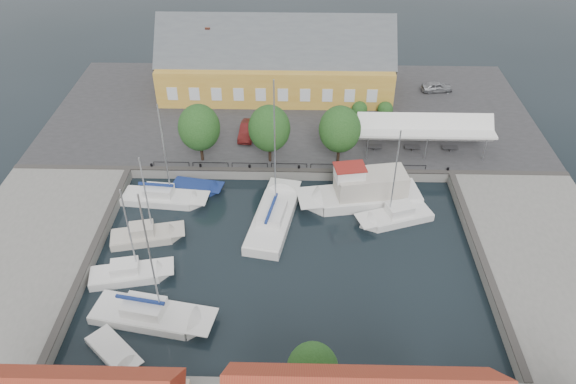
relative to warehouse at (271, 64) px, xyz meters
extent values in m
plane|color=black|center=(2.60, -28.36, -4.43)|extent=(140.00, 140.00, 0.00)
cube|color=#2D2D30|center=(2.60, -5.36, -3.93)|extent=(56.00, 26.00, 1.00)
cube|color=slate|center=(-19.40, -30.36, -3.93)|extent=(12.00, 24.00, 1.00)
cube|color=slate|center=(24.60, -30.36, -3.93)|extent=(12.00, 24.00, 1.00)
cube|color=#383533|center=(2.60, -18.06, -3.37)|extent=(56.00, 0.60, 0.12)
cube|color=#383533|center=(-13.70, -30.36, -3.37)|extent=(0.60, 24.00, 0.12)
cube|color=#383533|center=(18.90, -30.36, -3.37)|extent=(0.60, 24.00, 0.12)
cylinder|color=black|center=(-11.40, -17.76, -3.23)|extent=(0.24, 0.24, 0.40)
cylinder|color=black|center=(-6.40, -17.76, -3.23)|extent=(0.24, 0.24, 0.40)
cylinder|color=black|center=(-1.40, -17.76, -3.23)|extent=(0.24, 0.24, 0.40)
cylinder|color=black|center=(3.60, -17.76, -3.23)|extent=(0.24, 0.24, 0.40)
cylinder|color=black|center=(8.60, -17.76, -3.23)|extent=(0.24, 0.24, 0.40)
cylinder|color=black|center=(13.60, -17.76, -3.23)|extent=(0.24, 0.24, 0.40)
cylinder|color=black|center=(18.60, -17.76, -3.23)|extent=(0.24, 0.24, 0.40)
cube|color=gold|center=(0.60, -0.36, -1.18)|extent=(28.00, 10.00, 4.50)
cube|color=#474C51|center=(0.60, -0.36, 2.32)|extent=(28.56, 7.60, 7.60)
cube|color=gold|center=(-9.40, 5.64, -1.68)|extent=(6.00, 6.00, 3.50)
cube|color=brown|center=(-7.40, -0.36, 4.17)|extent=(0.60, 0.60, 1.20)
cube|color=white|center=(16.60, -13.86, -0.73)|extent=(14.00, 4.00, 0.25)
cylinder|color=silver|center=(10.60, -15.66, -2.08)|extent=(0.10, 0.10, 2.70)
cylinder|color=silver|center=(10.60, -12.06, -2.08)|extent=(0.10, 0.10, 2.70)
cylinder|color=silver|center=(16.60, -15.66, -2.08)|extent=(0.10, 0.10, 2.70)
cylinder|color=silver|center=(16.60, -12.06, -2.08)|extent=(0.10, 0.10, 2.70)
cylinder|color=silver|center=(22.60, -15.66, -2.08)|extent=(0.10, 0.10, 2.70)
cylinder|color=silver|center=(22.60, -12.06, -2.08)|extent=(0.10, 0.10, 2.70)
cylinder|color=black|center=(-6.40, -16.36, -2.38)|extent=(0.30, 0.30, 2.10)
ellipsoid|color=#1D4619|center=(-6.40, -16.36, 0.46)|extent=(4.20, 4.20, 4.83)
cylinder|color=black|center=(0.60, -16.36, -2.38)|extent=(0.30, 0.30, 2.10)
ellipsoid|color=#1D4619|center=(0.60, -16.36, 0.46)|extent=(4.20, 4.20, 4.83)
cylinder|color=black|center=(7.60, -16.36, -2.38)|extent=(0.30, 0.30, 2.10)
ellipsoid|color=#1D4619|center=(7.60, -16.36, 0.46)|extent=(4.20, 4.20, 4.83)
imported|color=#94969B|center=(20.77, -0.06, -2.77)|extent=(4.01, 1.96, 1.32)
imported|color=#511312|center=(-2.12, -11.46, -2.71)|extent=(1.86, 4.49, 1.45)
cube|color=white|center=(1.19, -25.67, -4.28)|extent=(4.75, 9.04, 1.50)
cube|color=white|center=(1.39, -24.61, -3.49)|extent=(4.95, 10.70, 0.08)
cube|color=white|center=(1.23, -25.46, -3.03)|extent=(2.79, 3.78, 0.90)
cylinder|color=silver|center=(1.50, -23.98, 2.91)|extent=(0.12, 0.12, 12.89)
cube|color=navy|center=(1.19, -25.67, -2.28)|extent=(1.01, 4.26, 0.22)
cube|color=white|center=(10.41, -21.60, -4.33)|extent=(10.03, 5.11, 1.80)
cube|color=white|center=(9.23, -21.80, -3.39)|extent=(11.89, 5.29, 0.08)
cube|color=beige|center=(10.41, -21.60, -2.33)|extent=(6.99, 4.09, 2.20)
cube|color=white|center=(8.29, -21.95, -0.93)|extent=(2.92, 2.38, 1.20)
cube|color=maroon|center=(8.29, -21.95, -0.28)|extent=(3.17, 2.53, 0.10)
cube|color=white|center=(13.01, -24.29, -4.38)|extent=(6.24, 4.20, 1.30)
cube|color=white|center=(12.33, -24.53, -3.69)|extent=(7.29, 4.49, 0.08)
cube|color=white|center=(12.87, -24.34, -3.23)|extent=(2.72, 2.32, 0.90)
cylinder|color=silver|center=(11.92, -24.67, 0.77)|extent=(0.12, 0.12, 9.00)
cube|color=white|center=(-9.93, -22.08, -4.38)|extent=(6.95, 3.06, 1.30)
cube|color=white|center=(-9.09, -22.16, -3.69)|extent=(8.28, 3.09, 0.08)
cube|color=white|center=(-9.76, -22.09, -3.23)|extent=(2.84, 1.90, 0.90)
cylinder|color=silver|center=(-8.59, -22.20, 1.19)|extent=(0.12, 0.12, 9.84)
cube|color=navy|center=(-9.93, -22.08, -2.48)|extent=(3.38, 0.54, 0.22)
cube|color=beige|center=(-10.21, -27.75, -4.38)|extent=(5.60, 3.34, 1.30)
cube|color=beige|center=(-9.58, -27.61, -3.69)|extent=(6.60, 3.48, 0.08)
cube|color=beige|center=(-10.09, -27.72, -3.23)|extent=(2.38, 1.96, 0.90)
cylinder|color=silver|center=(-9.19, -27.52, 0.20)|extent=(0.12, 0.12, 7.85)
cube|color=white|center=(-10.49, -32.45, -4.38)|extent=(5.84, 3.28, 1.30)
cube|color=white|center=(-9.81, -32.32, -3.69)|extent=(6.90, 3.41, 0.08)
cube|color=white|center=(-10.35, -32.42, -3.23)|extent=(2.46, 1.92, 0.90)
cylinder|color=silver|center=(-9.41, -32.23, 0.36)|extent=(0.12, 0.12, 8.17)
cube|color=white|center=(-8.02, -36.54, -4.38)|extent=(8.08, 4.27, 1.30)
cube|color=white|center=(-7.07, -36.72, -3.69)|extent=(9.57, 4.44, 0.08)
cube|color=white|center=(-7.83, -36.58, -3.23)|extent=(3.38, 2.52, 0.90)
cylinder|color=silver|center=(-6.51, -36.82, 1.92)|extent=(0.12, 0.12, 11.29)
cube|color=navy|center=(-8.02, -36.54, -2.48)|extent=(3.82, 0.91, 0.22)
cube|color=white|center=(-9.61, -39.65, -4.38)|extent=(4.20, 4.07, 0.90)
cube|color=white|center=(-9.25, -39.99, -3.89)|extent=(4.73, 4.55, 0.08)
cube|color=navy|center=(-6.90, -19.92, -4.38)|extent=(4.44, 2.79, 0.80)
cube|color=navy|center=(-6.40, -20.02, -3.94)|extent=(5.24, 2.86, 0.08)
camera|label=1|loc=(3.60, -64.70, 28.68)|focal=35.00mm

